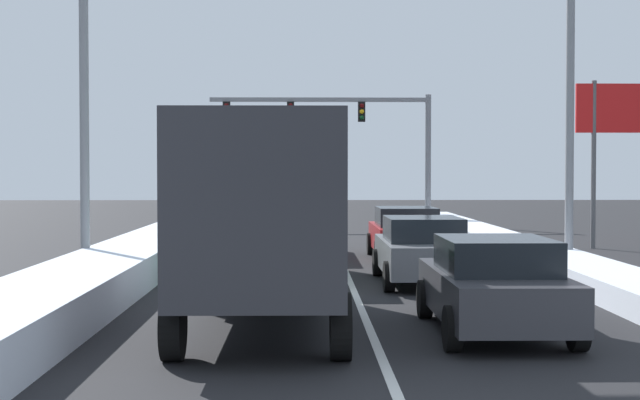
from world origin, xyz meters
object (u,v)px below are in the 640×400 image
sedan_red_right_lane_third (406,233)px  roadside_sign_right (624,126)px  street_lamp_right_mid (556,83)px  sedan_charcoal_right_lane_nearest (494,285)px  box_truck_center_lane_nearest (264,212)px  suv_green_center_lane_second (286,235)px  street_lamp_left_mid (98,44)px  suv_black_center_lane_third (278,221)px  traffic_light_gantry (351,125)px  sedan_gray_right_lane_second (422,250)px

sedan_red_right_lane_third → roadside_sign_right: (7.57, 3.77, 3.25)m
sedan_red_right_lane_third → street_lamp_right_mid: size_ratio=0.56×
sedan_charcoal_right_lane_nearest → box_truck_center_lane_nearest: 3.80m
suv_green_center_lane_second → street_lamp_left_mid: (-4.43, -0.16, 4.51)m
suv_green_center_lane_second → suv_black_center_lane_third: same height
suv_black_center_lane_third → street_lamp_right_mid: size_ratio=0.61×
suv_green_center_lane_second → street_lamp_left_mid: bearing=-177.9°
sedan_charcoal_right_lane_nearest → suv_green_center_lane_second: size_ratio=0.92×
box_truck_center_lane_nearest → traffic_light_gantry: bearing=84.6°
sedan_red_right_lane_third → traffic_light_gantry: traffic_light_gantry is taller
sedan_red_right_lane_third → roadside_sign_right: 9.06m
street_lamp_right_mid → roadside_sign_right: size_ratio=1.47×
suv_green_center_lane_second → traffic_light_gantry: bearing=83.4°
sedan_gray_right_lane_second → suv_green_center_lane_second: 3.37m
sedan_gray_right_lane_second → street_lamp_left_mid: size_ratio=0.48×
box_truck_center_lane_nearest → roadside_sign_right: (11.12, 15.92, 2.12)m
street_lamp_left_mid → suv_green_center_lane_second: bearing=2.1°
traffic_light_gantry → street_lamp_right_mid: street_lamp_right_mid is taller
suv_black_center_lane_third → street_lamp_left_mid: 9.08m
suv_green_center_lane_second → street_lamp_right_mid: 8.24m
sedan_red_right_lane_third → roadside_sign_right: size_ratio=0.82×
sedan_red_right_lane_third → suv_black_center_lane_third: suv_black_center_lane_third is taller
sedan_gray_right_lane_second → box_truck_center_lane_nearest: box_truck_center_lane_nearest is taller
suv_green_center_lane_second → street_lamp_left_mid: size_ratio=0.52×
suv_black_center_lane_third → traffic_light_gantry: traffic_light_gantry is taller
street_lamp_left_mid → roadside_sign_right: size_ratio=1.71×
sedan_charcoal_right_lane_nearest → street_lamp_left_mid: size_ratio=0.48×
sedan_red_right_lane_third → suv_green_center_lane_second: suv_green_center_lane_second is taller
sedan_gray_right_lane_second → roadside_sign_right: 12.81m
sedan_red_right_lane_third → street_lamp_left_mid: size_ratio=0.48×
sedan_red_right_lane_third → street_lamp_right_mid: 6.02m
box_truck_center_lane_nearest → traffic_light_gantry: 30.81m
suv_black_center_lane_third → sedan_red_right_lane_third: bearing=-28.6°
suv_green_center_lane_second → suv_black_center_lane_third: 6.60m
suv_green_center_lane_second → traffic_light_gantry: (2.67, 22.96, 3.71)m
street_lamp_left_mid → sedan_gray_right_lane_second: bearing=-8.4°
suv_green_center_lane_second → roadside_sign_right: bearing=37.4°
sedan_gray_right_lane_second → street_lamp_right_mid: 6.55m
suv_black_center_lane_third → traffic_light_gantry: bearing=79.5°
sedan_red_right_lane_third → street_lamp_right_mid: (3.65, -2.50, 4.07)m
sedan_red_right_lane_third → roadside_sign_right: roadside_sign_right is taller
sedan_gray_right_lane_second → suv_green_center_lane_second: size_ratio=0.92×
sedan_red_right_lane_third → traffic_light_gantry: (-0.68, 18.39, 3.96)m
sedan_gray_right_lane_second → street_lamp_left_mid: (-7.53, 1.11, 4.76)m
sedan_gray_right_lane_second → street_lamp_left_mid: street_lamp_left_mid is taller
box_truck_center_lane_nearest → roadside_sign_right: 19.54m
street_lamp_left_mid → roadside_sign_right: 17.61m
sedan_gray_right_lane_second → traffic_light_gantry: 24.56m
box_truck_center_lane_nearest → traffic_light_gantry: size_ratio=0.68×
box_truck_center_lane_nearest → suv_black_center_lane_third: box_truck_center_lane_nearest is taller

